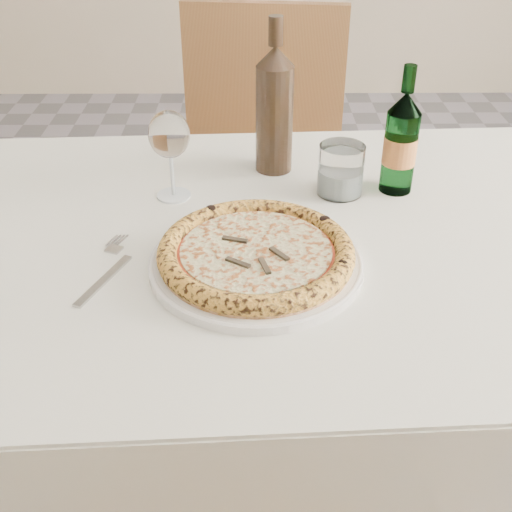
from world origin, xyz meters
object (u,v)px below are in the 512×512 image
Objects in this scene: tumbler at (341,173)px; wine_bottle at (275,108)px; plate at (256,262)px; wine_glass at (169,137)px; beer_bottle at (401,143)px; pizza at (256,253)px; chair_far at (259,155)px; dining_table at (256,276)px.

wine_bottle is at bearing 138.72° from tumbler.
plate is 2.00× the size of wine_glass.
plate is 0.37m from wine_bottle.
beer_bottle is at bearing 6.56° from tumbler.
plate is 1.09× the size of pizza.
wine_bottle is at bearing -87.90° from chair_far.
plate is at bearing -135.60° from beer_bottle.
pizza is 1.02× the size of wine_bottle.
plate is 1.40× the size of beer_bottle.
dining_table is 0.14m from plate.
dining_table is 0.33m from wine_bottle.
wine_glass reaches higher than plate.
tumbler reaches higher than pizza.
beer_bottle is (0.24, -0.65, 0.32)m from chair_far.
tumbler is at bearing 57.39° from plate.
pizza is (-0.00, -0.10, 0.11)m from dining_table.
pizza reaches higher than plate.
tumbler reaches higher than plate.
tumbler is 0.18m from wine_bottle.
chair_far reaches higher than plate.
chair_far reaches higher than wine_glass.
wine_glass is at bearing -148.11° from wine_bottle.
wine_bottle reaches higher than beer_bottle.
pizza is 1.28× the size of beer_bottle.
chair_far is at bearing 92.10° from wine_bottle.
wine_glass is at bearing 122.74° from plate.
chair_far reaches higher than dining_table.
dining_table is at bearing -98.65° from wine_bottle.
pizza is 0.36m from wine_bottle.
chair_far is 0.66m from wine_bottle.
tumbler is at bearing 42.58° from dining_table.
pizza is at bearing -135.61° from beer_bottle.
wine_glass is (-0.15, 0.23, 0.11)m from plate.
wine_glass is at bearing 122.74° from pizza.
beer_bottle is at bearing -22.30° from wine_bottle.
chair_far is at bearing 101.75° from tumbler.
wine_glass is 0.70× the size of beer_bottle.
wine_bottle is (-0.22, 0.09, 0.03)m from beer_bottle.
plate is at bearing -91.06° from chair_far.
chair_far is 3.12× the size of pizza.
wine_glass is at bearing 138.64° from dining_table.
wine_glass is 0.56× the size of wine_bottle.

